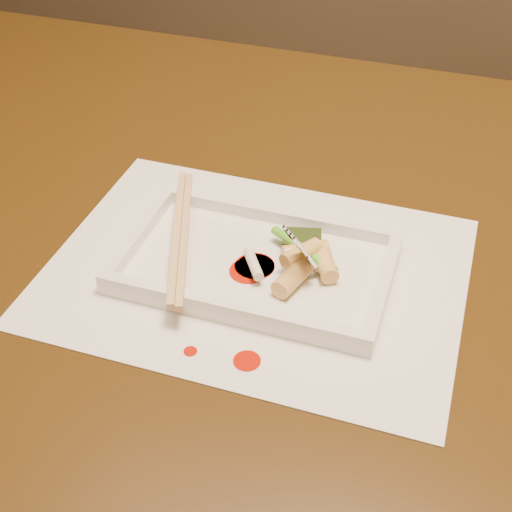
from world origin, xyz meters
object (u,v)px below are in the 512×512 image
(placemat, at_px, (256,271))
(plate_base, at_px, (256,267))
(table, at_px, (243,298))
(fork, at_px, (336,205))
(chopstick_a, at_px, (177,233))

(placemat, relative_size, plate_base, 1.54)
(table, height_order, fork, fork)
(plate_base, relative_size, chopstick_a, 1.24)
(table, bearing_deg, placemat, -59.44)
(plate_base, xyz_separation_m, fork, (0.07, 0.02, 0.08))
(chopstick_a, xyz_separation_m, fork, (0.15, 0.02, 0.06))
(plate_base, bearing_deg, table, 120.56)
(table, relative_size, fork, 10.00)
(plate_base, bearing_deg, placemat, -90.00)
(fork, bearing_deg, table, 157.92)
(chopstick_a, bearing_deg, plate_base, 0.00)
(placemat, distance_m, plate_base, 0.00)
(table, bearing_deg, fork, -22.08)
(table, xyz_separation_m, chopstick_a, (-0.05, -0.06, 0.13))
(plate_base, bearing_deg, fork, 14.42)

